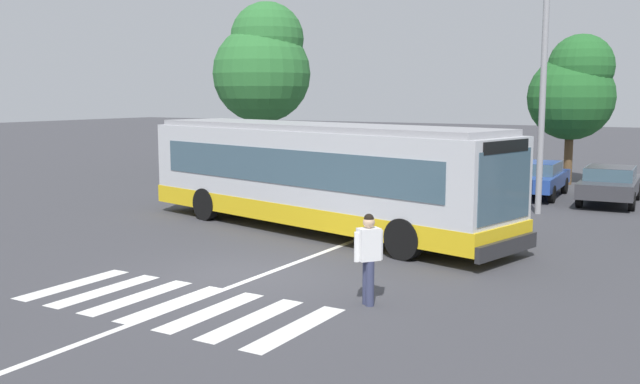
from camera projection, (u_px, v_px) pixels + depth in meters
The scene contains 12 objects.
ground_plane at pixel (243, 276), 15.31m from camera, with size 160.00×160.00×0.00m, color #3D3D42.
city_transit_bus at pixel (316, 175), 20.29m from camera, with size 12.57×5.41×3.06m.
pedestrian_crossing_street at pixel (369, 254), 13.09m from camera, with size 0.45×0.48×1.72m.
parked_car_silver at pixel (406, 170), 29.71m from camera, with size 1.90×4.51×1.35m.
parked_car_black at pixel (467, 172), 28.67m from camera, with size 2.07×4.59×1.35m.
parked_car_blue at pixel (536, 177), 27.16m from camera, with size 2.05×4.59×1.35m.
parked_car_charcoal at pixel (610, 183), 25.37m from camera, with size 2.09×4.60×1.35m.
twin_arm_street_lamp at pixel (545, 46), 22.63m from camera, with size 4.41×0.32×8.78m.
background_tree_left at pixel (263, 64), 34.93m from camera, with size 4.81×4.81×8.38m.
background_tree_right at pixel (574, 89), 30.36m from camera, with size 3.67×3.67×6.43m.
crosswalk_painted_stripes at pixel (174, 304), 13.26m from camera, with size 5.88×2.64×0.01m.
lane_center_line at pixel (304, 259), 16.86m from camera, with size 0.16×24.00×0.01m, color silver.
Camera 1 is at (9.02, -12.01, 3.88)m, focal length 39.95 mm.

